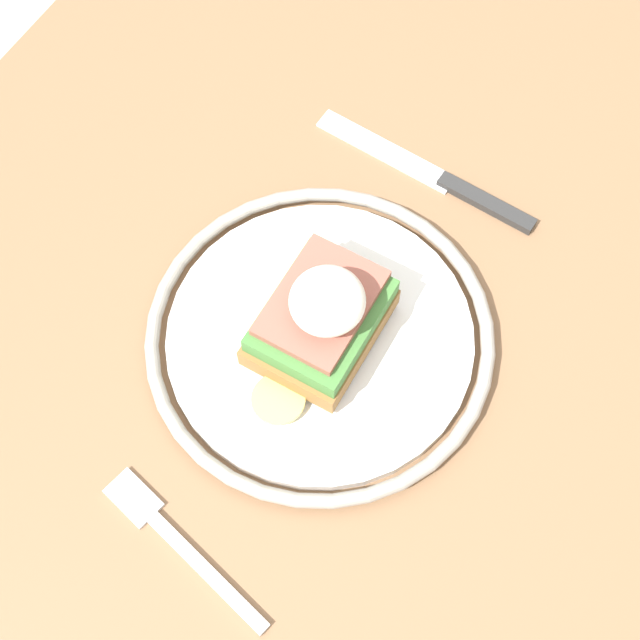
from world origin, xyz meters
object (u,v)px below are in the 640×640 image
fork (178,543)px  knife (442,180)px  plate (320,337)px  sandwich (322,316)px

fork → knife: bearing=-4.0°
plate → sandwich: sandwich is taller
sandwich → knife: size_ratio=0.65×
sandwich → knife: bearing=-4.7°
plate → knife: plate is taller
knife → plate: bearing=174.9°
fork → knife: knife is taller
plate → sandwich: 0.03m
knife → fork: bearing=176.0°
plate → sandwich: (0.00, -0.00, 0.03)m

